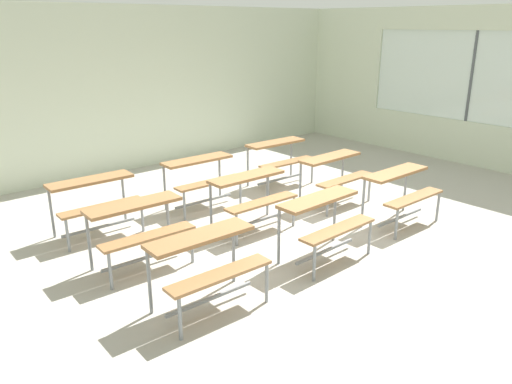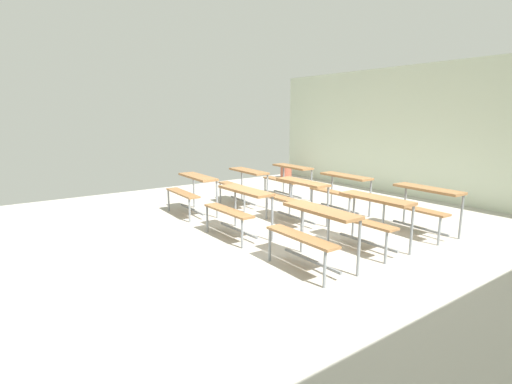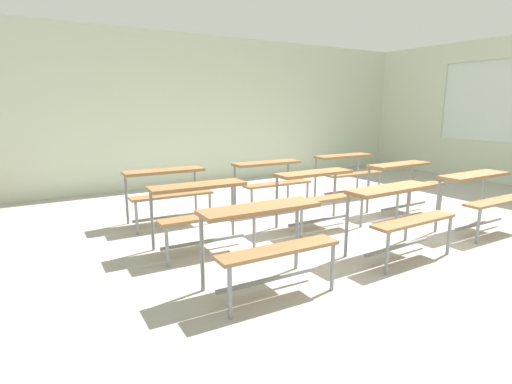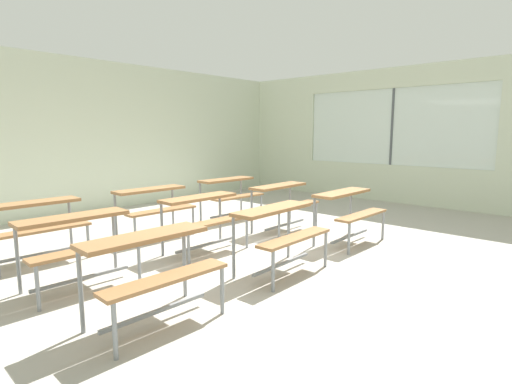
{
  "view_description": "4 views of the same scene",
  "coord_description": "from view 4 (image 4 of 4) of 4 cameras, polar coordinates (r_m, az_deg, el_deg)",
  "views": [
    {
      "loc": [
        -4.48,
        -4.08,
        2.68
      ],
      "look_at": [
        -0.38,
        0.63,
        0.54
      ],
      "focal_mm": 34.74,
      "sensor_mm": 36.0,
      "label": 1
    },
    {
      "loc": [
        4.58,
        -3.77,
        1.88
      ],
      "look_at": [
        -0.49,
        -0.14,
        0.64
      ],
      "focal_mm": 27.19,
      "sensor_mm": 36.0,
      "label": 2
    },
    {
      "loc": [
        -3.8,
        -3.3,
        1.6
      ],
      "look_at": [
        -0.97,
        1.35,
        0.43
      ],
      "focal_mm": 28.0,
      "sensor_mm": 36.0,
      "label": 3
    },
    {
      "loc": [
        -3.8,
        -3.3,
        1.6
      ],
      "look_at": [
        0.53,
        0.6,
        0.71
      ],
      "focal_mm": 28.0,
      "sensor_mm": 36.0,
      "label": 4
    }
  ],
  "objects": [
    {
      "name": "ground",
      "position": [
        5.29,
        1.01,
        -9.25
      ],
      "size": [
        10.0,
        9.0,
        0.05
      ],
      "primitive_type": "cube",
      "color": "#ADA89E"
    },
    {
      "name": "wall_back",
      "position": [
        8.68,
        -22.19,
        7.35
      ],
      "size": [
        10.0,
        0.12,
        3.0
      ],
      "primitive_type": "cube",
      "color": "beige",
      "rests_on": "ground"
    },
    {
      "name": "wall_right",
      "position": [
        9.35,
        22.4,
        7.06
      ],
      "size": [
        0.12,
        9.0,
        3.0
      ],
      "color": "beige",
      "rests_on": "ground"
    },
    {
      "name": "desk_bench_r0c0",
      "position": [
        3.46,
        -14.61,
        -9.08
      ],
      "size": [
        1.12,
        0.63,
        0.74
      ],
      "rotation": [
        0.0,
        0.0,
        -0.03
      ],
      "color": "olive",
      "rests_on": "ground"
    },
    {
      "name": "desk_bench_r0c1",
      "position": [
        4.53,
        3.46,
        -4.59
      ],
      "size": [
        1.11,
        0.61,
        0.74
      ],
      "rotation": [
        0.0,
        0.0,
        0.02
      ],
      "color": "olive",
      "rests_on": "ground"
    },
    {
      "name": "desk_bench_r0c2",
      "position": [
        5.88,
        13.11,
        -1.75
      ],
      "size": [
        1.11,
        0.6,
        0.74
      ],
      "rotation": [
        0.0,
        0.0,
        -0.01
      ],
      "color": "olive",
      "rests_on": "ground"
    },
    {
      "name": "desk_bench_r1c0",
      "position": [
        4.47,
        -24.07,
        -5.52
      ],
      "size": [
        1.12,
        0.63,
        0.74
      ],
      "rotation": [
        0.0,
        0.0,
        -0.04
      ],
      "color": "olive",
      "rests_on": "ground"
    },
    {
      "name": "desk_bench_r1c1",
      "position": [
        5.35,
        -7.4,
        -2.61
      ],
      "size": [
        1.11,
        0.61,
        0.74
      ],
      "rotation": [
        0.0,
        0.0,
        -0.02
      ],
      "color": "olive",
      "rests_on": "ground"
    },
    {
      "name": "desk_bench_r1c2",
      "position": [
        6.45,
        4.0,
        -0.62
      ],
      "size": [
        1.1,
        0.6,
        0.74
      ],
      "rotation": [
        0.0,
        0.0,
        0.01
      ],
      "color": "olive",
      "rests_on": "ground"
    },
    {
      "name": "desk_bench_r2c0",
      "position": [
        5.58,
        -28.99,
        -3.15
      ],
      "size": [
        1.12,
        0.63,
        0.74
      ],
      "rotation": [
        0.0,
        0.0,
        -0.03
      ],
      "color": "olive",
      "rests_on": "ground"
    },
    {
      "name": "desk_bench_r2c1",
      "position": [
        6.24,
        -14.37,
        -1.2
      ],
      "size": [
        1.12,
        0.63,
        0.74
      ],
      "rotation": [
        0.0,
        0.0,
        -0.03
      ],
      "color": "olive",
      "rests_on": "ground"
    },
    {
      "name": "desk_bench_r2c2",
      "position": [
        7.31,
        -3.67,
        0.47
      ],
      "size": [
        1.13,
        0.64,
        0.74
      ],
      "rotation": [
        0.0,
        0.0,
        -0.05
      ],
      "color": "olive",
      "rests_on": "ground"
    }
  ]
}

